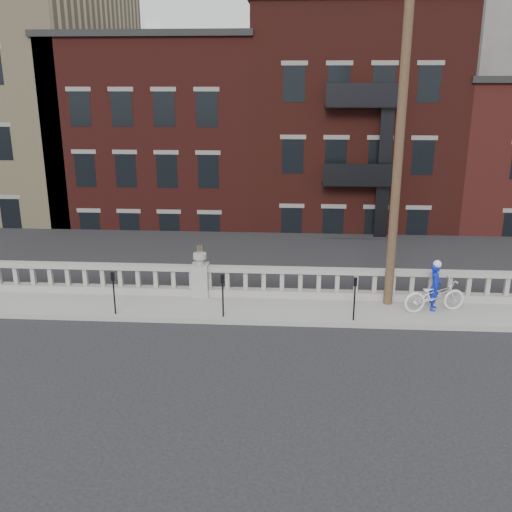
# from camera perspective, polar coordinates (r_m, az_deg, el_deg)

# --- Properties ---
(ground) EXTENTS (120.00, 120.00, 0.00)m
(ground) POSITION_cam_1_polar(r_m,az_deg,el_deg) (15.94, -7.78, -9.47)
(ground) COLOR black
(ground) RESTS_ON ground
(sidewalk) EXTENTS (32.00, 2.20, 0.15)m
(sidewalk) POSITION_cam_1_polar(r_m,az_deg,el_deg) (18.59, -5.98, -5.15)
(sidewalk) COLOR gray
(sidewalk) RESTS_ON ground
(balustrade) EXTENTS (28.00, 0.34, 1.03)m
(balustrade) POSITION_cam_1_polar(r_m,az_deg,el_deg) (19.27, -5.57, -2.53)
(balustrade) COLOR gray
(balustrade) RESTS_ON sidewalk
(planter_pedestal) EXTENTS (0.55, 0.55, 1.76)m
(planter_pedestal) POSITION_cam_1_polar(r_m,az_deg,el_deg) (19.20, -5.58, -1.99)
(planter_pedestal) COLOR gray
(planter_pedestal) RESTS_ON sidewalk
(lower_level) EXTENTS (80.00, 44.00, 20.80)m
(lower_level) POSITION_cam_1_polar(r_m,az_deg,el_deg) (37.34, -0.07, 10.27)
(lower_level) COLOR #605E59
(lower_level) RESTS_ON ground
(utility_pole) EXTENTS (1.60, 0.28, 10.00)m
(utility_pole) POSITION_cam_1_polar(r_m,az_deg,el_deg) (17.92, 14.12, 10.67)
(utility_pole) COLOR #422D1E
(utility_pole) RESTS_ON sidewalk
(parking_meter_a) EXTENTS (0.10, 0.09, 1.36)m
(parking_meter_a) POSITION_cam_1_polar(r_m,az_deg,el_deg) (18.05, -14.05, -3.15)
(parking_meter_a) COLOR black
(parking_meter_a) RESTS_ON sidewalk
(parking_meter_b) EXTENTS (0.10, 0.09, 1.36)m
(parking_meter_b) POSITION_cam_1_polar(r_m,az_deg,el_deg) (17.34, -3.34, -3.50)
(parking_meter_b) COLOR black
(parking_meter_b) RESTS_ON sidewalk
(parking_meter_c) EXTENTS (0.10, 0.09, 1.36)m
(parking_meter_c) POSITION_cam_1_polar(r_m,az_deg,el_deg) (17.32, 9.84, -3.76)
(parking_meter_c) COLOR black
(parking_meter_c) RESTS_ON sidewalk
(bicycle) EXTENTS (2.11, 1.18, 1.05)m
(bicycle) POSITION_cam_1_polar(r_m,az_deg,el_deg) (18.70, 17.44, -3.78)
(bicycle) COLOR silver
(bicycle) RESTS_ON sidewalk
(cyclist) EXTENTS (0.51, 0.64, 1.53)m
(cyclist) POSITION_cam_1_polar(r_m,az_deg,el_deg) (18.75, 17.47, -2.95)
(cyclist) COLOR #0B1DB3
(cyclist) RESTS_ON sidewalk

